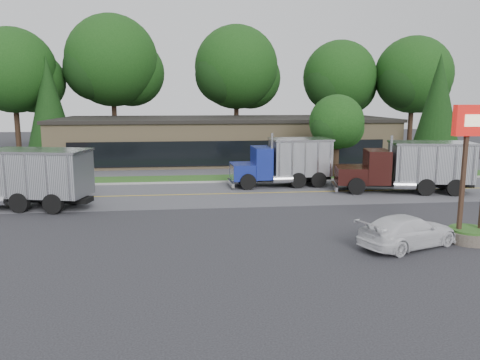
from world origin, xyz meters
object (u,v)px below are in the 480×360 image
object	(u,v)px
dump_truck_blue	(286,161)
dump_truck_red	(18,177)
dump_truck_maroon	(412,165)
rally_car	(408,231)
bilo_sign	(472,197)

from	to	relation	value
dump_truck_blue	dump_truck_red	bearing A→B (deg)	13.93
dump_truck_maroon	rally_car	bearing A→B (deg)	74.31
rally_car	bilo_sign	bearing A→B (deg)	-105.66
dump_truck_blue	rally_car	size ratio (longest dim) A/B	1.56
bilo_sign	rally_car	size ratio (longest dim) A/B	1.28
dump_truck_red	rally_car	xyz separation A→B (m)	(18.85, -9.29, -1.14)
dump_truck_red	dump_truck_blue	xyz separation A→B (m)	(16.63, 5.08, -0.01)
dump_truck_maroon	rally_car	distance (m)	12.46
dump_truck_blue	rally_car	distance (m)	14.58
bilo_sign	dump_truck_blue	bearing A→B (deg)	110.43
dump_truck_red	rally_car	distance (m)	21.04
dump_truck_blue	rally_car	xyz separation A→B (m)	(2.22, -14.36, -1.12)
dump_truck_red	dump_truck_blue	bearing A→B (deg)	-149.16
dump_truck_red	dump_truck_maroon	size ratio (longest dim) A/B	1.07
dump_truck_red	rally_car	size ratio (longest dim) A/B	2.08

